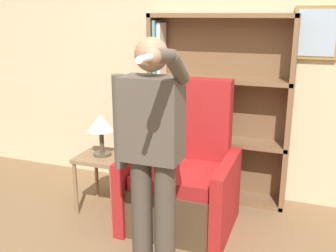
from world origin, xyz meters
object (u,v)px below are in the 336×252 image
(side_table, at_px, (103,164))
(bookcase, at_px, (210,111))
(table_lamp, at_px, (101,125))
(person_standing, at_px, (152,148))
(armchair, at_px, (183,181))

(side_table, bearing_deg, bookcase, 37.80)
(bookcase, xyz_separation_m, table_lamp, (-0.86, -0.67, -0.05))
(table_lamp, bearing_deg, person_standing, -42.69)
(bookcase, height_order, table_lamp, bookcase)
(side_table, height_order, table_lamp, table_lamp)
(side_table, distance_m, table_lamp, 0.39)
(side_table, bearing_deg, armchair, 1.25)
(bookcase, xyz_separation_m, person_standing, (-0.04, -1.43, 0.07))
(person_standing, bearing_deg, side_table, 137.31)
(bookcase, distance_m, table_lamp, 1.09)
(bookcase, height_order, armchair, bookcase)
(person_standing, distance_m, table_lamp, 1.13)
(armchair, bearing_deg, bookcase, 84.19)
(armchair, height_order, person_standing, person_standing)
(armchair, bearing_deg, person_standing, -87.86)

